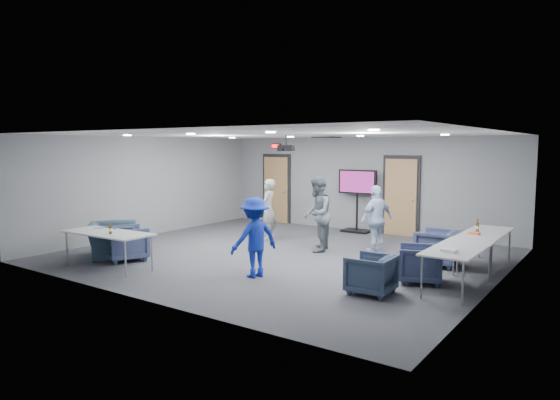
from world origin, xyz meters
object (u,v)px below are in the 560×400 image
Objects in this scene: bottle_right at (477,227)px; person_a at (268,209)px; chair_right_a at (438,248)px; table_right_a at (486,234)px; person_d at (254,237)px; bottle_front at (110,230)px; chair_front_b at (112,240)px; chair_front_a at (127,243)px; chair_right_b at (420,264)px; table_right_b at (459,250)px; chair_right_c at (371,274)px; person_c at (377,219)px; tv_stand at (357,197)px; projector at (286,148)px; table_front_left at (108,234)px; person_b at (317,214)px.

person_a is at bearing 179.21° from bottle_right.
chair_right_a is 0.44× the size of table_right_a.
person_d is 6.32× the size of bottle_front.
bottle_front is at bearing -175.71° from chair_front_b.
chair_front_b is (-0.57, 0.05, -0.00)m from chair_front_a.
table_right_b is at bearing 66.58° from chair_right_b.
person_c is at bearing -159.03° from chair_right_c.
tv_stand is 4.13× the size of projector.
tv_stand reaches higher than chair_right_c.
person_c is at bearing 46.68° from table_front_left.
person_b is 6.49× the size of bottle_right.
bottle_right is (-0.13, -0.14, 0.14)m from table_right_a.
person_d is 2.81m from projector.
chair_front_a is 4.07m from projector.
chair_right_b is 0.40× the size of table_right_a.
projector reaches higher than tv_stand.
person_d is at bearing 19.89° from table_front_left.
bottle_front reaches higher than chair_front_a.
table_front_left is at bearing -19.20° from person_c.
tv_stand reaches higher than chair_right_a.
chair_right_c is 3.07m from bottle_right.
table_right_b is at bearing 131.25° from person_d.
chair_right_b is (1.68, -1.84, -0.44)m from person_c.
table_right_a is (7.01, 3.71, 0.32)m from chair_front_b.
person_d is at bearing -15.72° from person_b.
chair_right_b is at bearing 45.96° from person_b.
person_d reaches higher than bottle_right.
person_b is 0.89× the size of table_front_left.
table_right_a is 6.75× the size of bottle_right.
chair_right_a is at bearing 38.99° from bottle_front.
table_right_b is 7.10× the size of bottle_right.
table_right_a is 4.59m from projector.
person_d is at bearing -41.59° from chair_right_a.
tv_stand is (-4.02, 2.33, 0.32)m from table_right_a.
chair_front_b is 0.64× the size of tv_stand.
projector is at bearing 55.61° from table_front_left.
person_b is at bearing -96.73° from chair_front_b.
chair_right_a reaches higher than table_right_a.
person_a is 0.87× the size of table_right_a.
person_b is 3.20m from chair_right_b.
person_b reaches higher than table_front_left.
chair_right_b is (0.15, -1.49, -0.03)m from chair_right_a.
bottle_front reaches higher than table_right_b.
table_front_left is 4.25m from projector.
chair_right_a is at bearing 28.59° from table_right_b.
table_right_a is (6.44, 3.76, 0.31)m from chair_front_a.
person_c is 5.77× the size of bottle_right.
tv_stand is (1.38, 2.39, 0.22)m from person_a.
chair_front_b is (-3.43, -3.10, -0.51)m from person_b.
chair_right_a is 0.87m from bottle_right.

